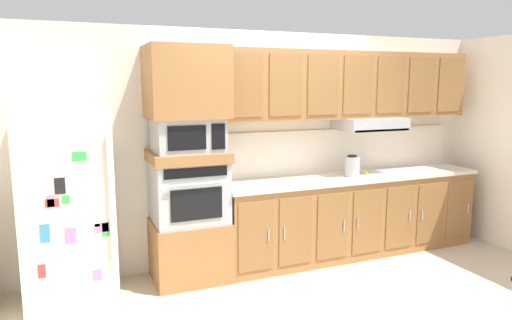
# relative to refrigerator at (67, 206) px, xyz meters

# --- Properties ---
(ground_plane) EXTENTS (9.60, 9.60, 0.00)m
(ground_plane) POSITION_rel_refrigerator_xyz_m (2.07, -0.68, -0.88)
(ground_plane) COLOR beige
(back_kitchen_wall) EXTENTS (6.20, 0.12, 2.50)m
(back_kitchen_wall) POSITION_rel_refrigerator_xyz_m (2.07, 0.43, 0.37)
(back_kitchen_wall) COLOR silver
(back_kitchen_wall) RESTS_ON ground
(refrigerator) EXTENTS (0.76, 0.73, 1.76)m
(refrigerator) POSITION_rel_refrigerator_xyz_m (0.00, 0.00, 0.00)
(refrigerator) COLOR silver
(refrigerator) RESTS_ON ground
(oven_base_cabinet) EXTENTS (0.74, 0.62, 0.60)m
(oven_base_cabinet) POSITION_rel_refrigerator_xyz_m (1.11, 0.07, -0.58)
(oven_base_cabinet) COLOR #996638
(oven_base_cabinet) RESTS_ON ground
(built_in_oven) EXTENTS (0.70, 0.62, 0.60)m
(built_in_oven) POSITION_rel_refrigerator_xyz_m (1.11, 0.07, 0.02)
(built_in_oven) COLOR #A8AAAF
(built_in_oven) RESTS_ON oven_base_cabinet
(appliance_mid_shelf) EXTENTS (0.74, 0.62, 0.10)m
(appliance_mid_shelf) POSITION_rel_refrigerator_xyz_m (1.11, 0.07, 0.37)
(appliance_mid_shelf) COLOR #996638
(appliance_mid_shelf) RESTS_ON built_in_oven
(microwave) EXTENTS (0.64, 0.54, 0.32)m
(microwave) POSITION_rel_refrigerator_xyz_m (1.11, 0.07, 0.58)
(microwave) COLOR #A8AAAF
(microwave) RESTS_ON appliance_mid_shelf
(appliance_upper_cabinet) EXTENTS (0.74, 0.62, 0.68)m
(appliance_upper_cabinet) POSITION_rel_refrigerator_xyz_m (1.11, 0.07, 1.08)
(appliance_upper_cabinet) COLOR #996638
(appliance_upper_cabinet) RESTS_ON microwave
(lower_cabinet_run) EXTENTS (3.07, 0.63, 0.88)m
(lower_cabinet_run) POSITION_rel_refrigerator_xyz_m (3.02, 0.07, -0.44)
(lower_cabinet_run) COLOR #996638
(lower_cabinet_run) RESTS_ON ground
(countertop_slab) EXTENTS (3.11, 0.64, 0.04)m
(countertop_slab) POSITION_rel_refrigerator_xyz_m (3.02, 0.07, 0.02)
(countertop_slab) COLOR silver
(countertop_slab) RESTS_ON lower_cabinet_run
(backsplash_panel) EXTENTS (3.11, 0.02, 0.50)m
(backsplash_panel) POSITION_rel_refrigerator_xyz_m (3.02, 0.36, 0.29)
(backsplash_panel) COLOR white
(backsplash_panel) RESTS_ON countertop_slab
(upper_cabinet_with_hood) EXTENTS (3.07, 0.48, 0.88)m
(upper_cabinet_with_hood) POSITION_rel_refrigerator_xyz_m (3.03, 0.19, 1.02)
(upper_cabinet_with_hood) COLOR #996638
(upper_cabinet_with_hood) RESTS_ON backsplash_panel
(screwdriver) EXTENTS (0.17, 0.16, 0.03)m
(screwdriver) POSITION_rel_refrigerator_xyz_m (3.20, 0.05, 0.05)
(screwdriver) COLOR yellow
(screwdriver) RESTS_ON countertop_slab
(electric_kettle) EXTENTS (0.17, 0.17, 0.24)m
(electric_kettle) POSITION_rel_refrigerator_xyz_m (2.97, 0.02, 0.15)
(electric_kettle) COLOR #A8AAAF
(electric_kettle) RESTS_ON countertop_slab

